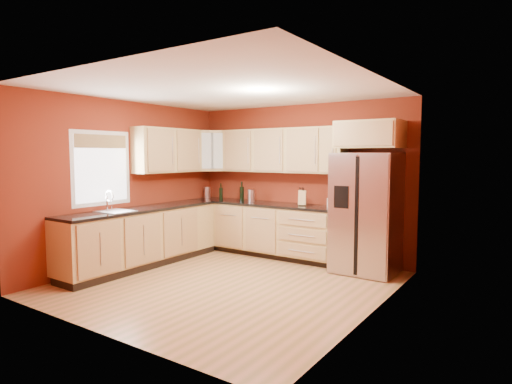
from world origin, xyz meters
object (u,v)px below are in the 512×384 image
wine_bottle_a (221,192)px  canister_left (251,196)px  refrigerator (366,213)px  knife_block (302,198)px  soap_dispenser (329,202)px

wine_bottle_a → canister_left: bearing=8.7°
refrigerator → knife_block: 1.14m
canister_left → knife_block: knife_block is taller
knife_block → soap_dispenser: knife_block is taller
canister_left → wine_bottle_a: size_ratio=0.69×
refrigerator → soap_dispenser: 0.67m
refrigerator → knife_block: size_ratio=7.27×
canister_left → refrigerator: bearing=-2.2°
refrigerator → knife_block: bearing=175.2°
soap_dispenser → wine_bottle_a: bearing=-176.8°
canister_left → soap_dispenser: bearing=0.9°
canister_left → knife_block: (1.01, 0.01, 0.02)m
soap_dispenser → knife_block: bearing=-178.4°
refrigerator → soap_dispenser: size_ratio=9.80×
canister_left → soap_dispenser: canister_left is taller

